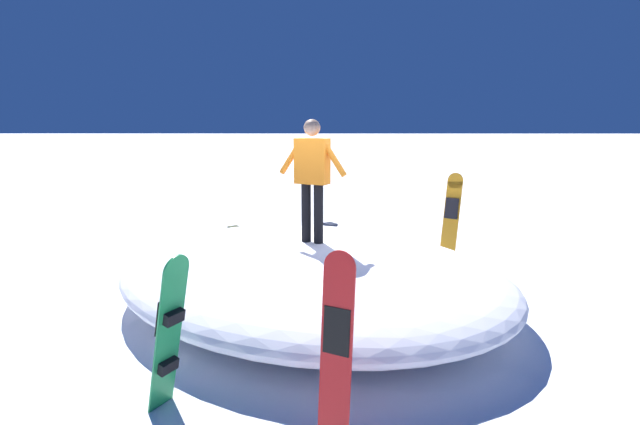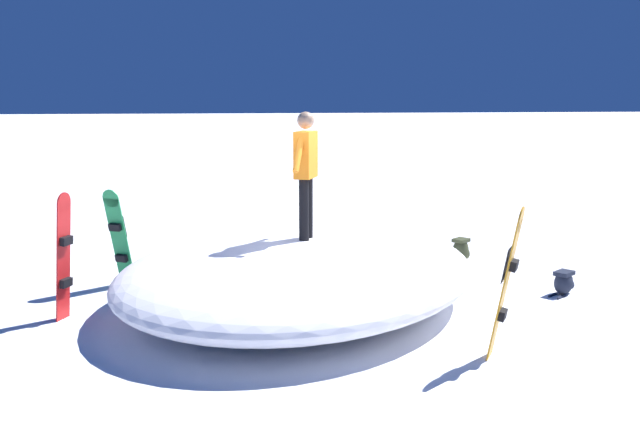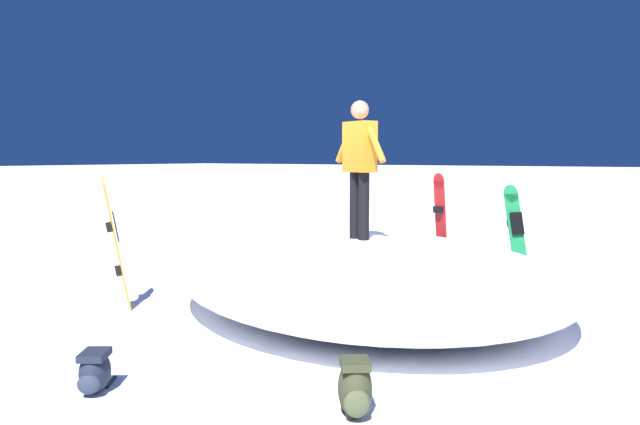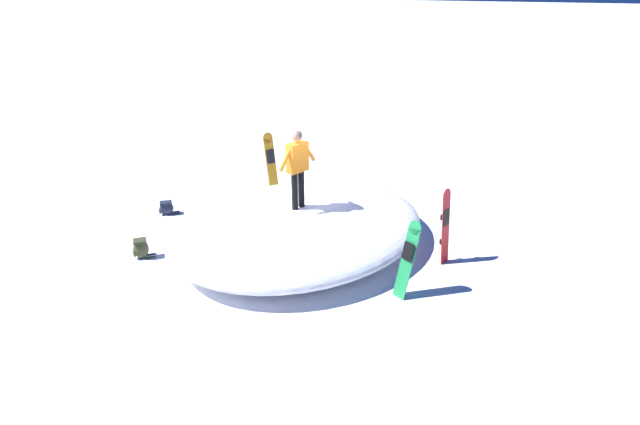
% 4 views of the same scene
% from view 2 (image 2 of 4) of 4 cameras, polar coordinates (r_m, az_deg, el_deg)
% --- Properties ---
extents(ground, '(240.00, 240.00, 0.00)m').
position_cam_2_polar(ground, '(9.56, -0.52, -8.03)').
color(ground, white).
extents(snow_mound, '(7.64, 7.29, 0.92)m').
position_cam_2_polar(snow_mound, '(9.83, -1.64, -4.76)').
color(snow_mound, white).
rests_on(snow_mound, ground).
extents(snowboarder_standing, '(1.01, 0.52, 1.78)m').
position_cam_2_polar(snowboarder_standing, '(9.52, -1.19, 3.93)').
color(snowboarder_standing, black).
rests_on(snowboarder_standing, snow_mound).
extents(snowboard_primary_upright, '(0.48, 0.44, 1.55)m').
position_cam_2_polar(snowboard_primary_upright, '(10.86, -16.46, -1.94)').
color(snowboard_primary_upright, '#1E8C47').
rests_on(snowboard_primary_upright, ground).
extents(snowboard_secondary_upright, '(0.42, 0.42, 1.74)m').
position_cam_2_polar(snowboard_secondary_upright, '(7.81, 15.34, -5.52)').
color(snowboard_secondary_upright, orange).
rests_on(snowboard_secondary_upright, ground).
extents(snowboard_tertiary_upright, '(0.30, 0.26, 1.70)m').
position_cam_2_polar(snowboard_tertiary_upright, '(9.48, -20.57, -3.31)').
color(snowboard_tertiary_upright, red).
rests_on(snowboard_tertiary_upright, ground).
extents(backpack_near, '(0.46, 0.53, 0.36)m').
position_cam_2_polar(backpack_near, '(10.82, 19.68, -5.50)').
color(backpack_near, '#1E2333').
rests_on(backpack_near, ground).
extents(backpack_far, '(0.45, 0.50, 0.46)m').
position_cam_2_polar(backpack_far, '(12.29, 11.68, -3.12)').
color(backpack_far, '#383D23').
rests_on(backpack_far, ground).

